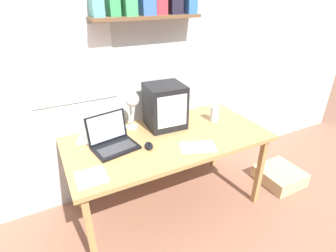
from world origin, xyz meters
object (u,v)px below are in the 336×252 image
object	(u,v)px
laptop	(112,139)
printed_handout	(91,138)
loose_paper_near_monitor	(198,147)
loose_paper_near_laptop	(91,177)
juice_glass	(214,114)
floor_cushion	(280,176)
desk_lamp	(132,103)
computer_mouse	(149,146)
crt_monitor	(165,106)
corner_desk	(168,143)

from	to	relation	value
laptop	printed_handout	distance (m)	0.23
loose_paper_near_monitor	loose_paper_near_laptop	bearing A→B (deg)	179.52
juice_glass	floor_cushion	xyz separation A→B (m)	(0.66, -0.30, -0.71)
laptop	desk_lamp	xyz separation A→B (m)	(0.23, 0.15, 0.19)
computer_mouse	crt_monitor	bearing A→B (deg)	44.76
computer_mouse	printed_handout	world-z (taller)	computer_mouse
crt_monitor	desk_lamp	xyz separation A→B (m)	(-0.28, 0.03, 0.07)
crt_monitor	juice_glass	bearing A→B (deg)	-11.96
loose_paper_near_monitor	desk_lamp	bearing A→B (deg)	125.68
desk_lamp	floor_cushion	xyz separation A→B (m)	(1.37, -0.46, -0.89)
laptop	loose_paper_near_monitor	bearing A→B (deg)	-39.12
corner_desk	loose_paper_near_laptop	xyz separation A→B (m)	(-0.66, -0.23, 0.06)
corner_desk	crt_monitor	world-z (taller)	crt_monitor
corner_desk	floor_cushion	world-z (taller)	corner_desk
computer_mouse	loose_paper_near_monitor	bearing A→B (deg)	-26.30
loose_paper_near_laptop	loose_paper_near_monitor	distance (m)	0.79
desk_lamp	juice_glass	size ratio (longest dim) A/B	2.40
laptop	juice_glass	world-z (taller)	laptop
crt_monitor	laptop	bearing A→B (deg)	-163.10
crt_monitor	juice_glass	distance (m)	0.46
desk_lamp	printed_handout	distance (m)	0.43
computer_mouse	floor_cushion	world-z (taller)	computer_mouse
corner_desk	desk_lamp	distance (m)	0.43
laptop	printed_handout	size ratio (longest dim) A/B	1.38
laptop	loose_paper_near_monitor	distance (m)	0.64
corner_desk	floor_cushion	size ratio (longest dim) A/B	4.03
juice_glass	printed_handout	size ratio (longest dim) A/B	0.55
loose_paper_near_monitor	crt_monitor	bearing A→B (deg)	97.53
loose_paper_near_laptop	floor_cushion	xyz separation A→B (m)	(1.83, -0.00, -0.65)
desk_lamp	juice_glass	bearing A→B (deg)	-8.58
desk_lamp	printed_handout	size ratio (longest dim) A/B	1.32
desk_lamp	computer_mouse	bearing A→B (deg)	-85.11
loose_paper_near_laptop	crt_monitor	bearing A→B (deg)	30.01
laptop	computer_mouse	size ratio (longest dim) A/B	3.02
loose_paper_near_monitor	floor_cushion	xyz separation A→B (m)	(1.04, 0.00, -0.65)
laptop	juice_glass	distance (m)	0.93
desk_lamp	loose_paper_near_monitor	xyz separation A→B (m)	(0.33, -0.46, -0.25)
computer_mouse	floor_cushion	bearing A→B (deg)	-6.54
laptop	desk_lamp	size ratio (longest dim) A/B	1.04
crt_monitor	floor_cushion	bearing A→B (deg)	-17.46
crt_monitor	loose_paper_near_monitor	bearing A→B (deg)	-78.77
corner_desk	printed_handout	size ratio (longest dim) A/B	6.23
crt_monitor	computer_mouse	size ratio (longest dim) A/B	3.13
floor_cushion	loose_paper_near_laptop	bearing A→B (deg)	179.95
corner_desk	laptop	bearing A→B (deg)	170.22
juice_glass	printed_handout	world-z (taller)	juice_glass
crt_monitor	laptop	size ratio (longest dim) A/B	1.04
loose_paper_near_monitor	laptop	bearing A→B (deg)	151.01
loose_paper_near_laptop	printed_handout	xyz separation A→B (m)	(0.11, 0.49, 0.00)
juice_glass	loose_paper_near_laptop	distance (m)	1.20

